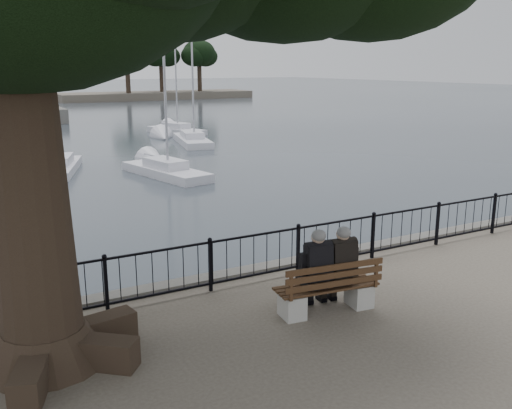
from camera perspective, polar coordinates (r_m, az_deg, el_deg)
harbor at (r=12.19m, az=-1.15°, el=-9.13°), size 260.00×260.00×1.20m
railing at (r=11.40m, az=-0.00°, el=-5.09°), size 22.06×0.06×1.00m
bench at (r=10.20m, az=7.19°, el=-8.86°), size 1.91×0.78×0.98m
person_left at (r=10.04m, az=5.78°, el=-6.89°), size 0.48×0.81×1.56m
person_right at (r=10.26m, az=8.19°, el=-6.50°), size 0.48×0.81×1.56m
lion_monument at (r=57.40m, az=-22.03°, el=9.89°), size 6.22×6.22×9.12m
sailboat_b at (r=30.32m, az=-19.00°, el=3.76°), size 3.16×5.59×11.92m
sailboat_c at (r=27.88m, az=-9.02°, el=3.50°), size 2.74×5.99×11.94m
sailboat_d at (r=39.19m, az=-6.39°, el=6.47°), size 3.04×6.43×10.20m
sailboat_g at (r=45.44m, az=-7.98°, el=7.43°), size 3.24×5.76×9.84m
far_shore at (r=91.72m, az=-9.59°, el=12.86°), size 30.00×8.60×9.18m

